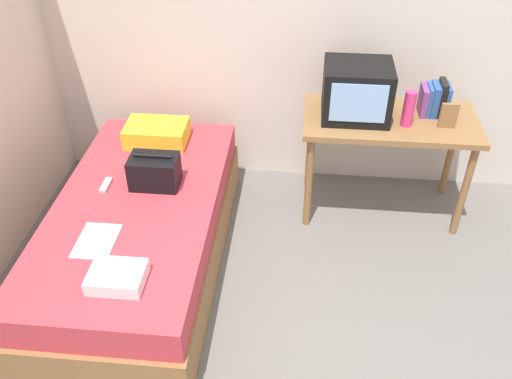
# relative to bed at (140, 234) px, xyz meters

# --- Properties ---
(wall_back) EXTENTS (5.20, 0.10, 2.60)m
(wall_back) POSITION_rel_bed_xyz_m (1.05, 1.20, 1.04)
(wall_back) COLOR beige
(wall_back) RESTS_ON ground
(bed) EXTENTS (1.00, 2.00, 0.52)m
(bed) POSITION_rel_bed_xyz_m (0.00, 0.00, 0.00)
(bed) COLOR olive
(bed) RESTS_ON ground
(desk) EXTENTS (1.16, 0.60, 0.76)m
(desk) POSITION_rel_bed_xyz_m (1.57, 0.76, 0.41)
(desk) COLOR olive
(desk) RESTS_ON ground
(tv) EXTENTS (0.44, 0.39, 0.36)m
(tv) POSITION_rel_bed_xyz_m (1.33, 0.77, 0.69)
(tv) COLOR black
(tv) RESTS_ON desk
(water_bottle) EXTENTS (0.07, 0.07, 0.24)m
(water_bottle) POSITION_rel_bed_xyz_m (1.66, 0.67, 0.63)
(water_bottle) COLOR #E53372
(water_bottle) RESTS_ON desk
(book_row) EXTENTS (0.18, 0.17, 0.24)m
(book_row) POSITION_rel_bed_xyz_m (1.85, 0.84, 0.61)
(book_row) COLOR #7A3D89
(book_row) RESTS_ON desk
(picture_frame) EXTENTS (0.11, 0.02, 0.17)m
(picture_frame) POSITION_rel_bed_xyz_m (1.92, 0.66, 0.59)
(picture_frame) COLOR olive
(picture_frame) RESTS_ON desk
(pillow) EXTENTS (0.42, 0.29, 0.14)m
(pillow) POSITION_rel_bed_xyz_m (-0.03, 0.69, 0.33)
(pillow) COLOR yellow
(pillow) RESTS_ON bed
(handbag) EXTENTS (0.30, 0.20, 0.23)m
(handbag) POSITION_rel_bed_xyz_m (0.09, 0.18, 0.37)
(handbag) COLOR black
(handbag) RESTS_ON bed
(magazine) EXTENTS (0.21, 0.29, 0.01)m
(magazine) POSITION_rel_bed_xyz_m (-0.11, -0.37, 0.27)
(magazine) COLOR white
(magazine) RESTS_ON bed
(remote_dark) EXTENTS (0.04, 0.16, 0.02)m
(remote_dark) POSITION_rel_bed_xyz_m (0.11, -0.59, 0.28)
(remote_dark) COLOR black
(remote_dark) RESTS_ON bed
(remote_silver) EXTENTS (0.04, 0.14, 0.02)m
(remote_silver) POSITION_rel_bed_xyz_m (-0.22, 0.13, 0.28)
(remote_silver) COLOR #B7B7BC
(remote_silver) RESTS_ON bed
(folded_towel) EXTENTS (0.28, 0.22, 0.08)m
(folded_towel) POSITION_rel_bed_xyz_m (0.10, -0.66, 0.30)
(folded_towel) COLOR white
(folded_towel) RESTS_ON bed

